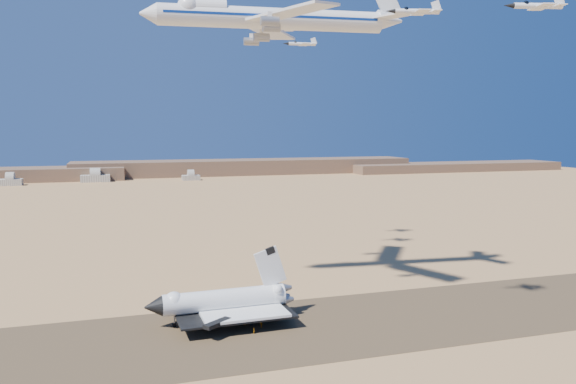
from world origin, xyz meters
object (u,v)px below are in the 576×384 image
object	(u,v)px
chase_jet_b	(537,6)
chase_jet_f	(301,44)
shuttle	(223,302)
crew_a	(254,331)
crew_c	(261,324)
carrier_747	(265,18)
chase_jet_a	(416,11)
chase_jet_e	(286,29)
crew_b	(245,322)

from	to	relation	value
chase_jet_b	chase_jet_f	size ratio (longest dim) A/B	0.97
shuttle	chase_jet_b	distance (m)	115.23
crew_a	crew_c	bearing A→B (deg)	-21.70
carrier_747	chase_jet_a	size ratio (longest dim) A/B	5.99
shuttle	crew_c	bearing A→B (deg)	-43.25
chase_jet_e	chase_jet_f	bearing A→B (deg)	71.86
chase_jet_a	chase_jet_f	bearing A→B (deg)	100.88
shuttle	carrier_747	distance (m)	91.30
crew_a	chase_jet_a	xyz separation A→B (m)	(41.93, -9.99, 85.87)
chase_jet_b	chase_jet_f	xyz separation A→B (m)	(-18.41, 128.13, 8.00)
crew_a	crew_b	distance (m)	7.53
crew_a	crew_b	world-z (taller)	crew_b
carrier_747	crew_a	bearing A→B (deg)	-104.44
shuttle	chase_jet_a	distance (m)	96.79
carrier_747	crew_c	bearing A→B (deg)	-101.80
carrier_747	chase_jet_e	world-z (taller)	carrier_747
carrier_747	crew_a	world-z (taller)	carrier_747
crew_b	chase_jet_f	xyz separation A→B (m)	(49.09, 94.71, 93.56)
crew_c	chase_jet_a	world-z (taller)	chase_jet_a
shuttle	carrier_747	xyz separation A→B (m)	(19.33, 23.75, 86.01)
chase_jet_a	carrier_747	bearing A→B (deg)	136.07
chase_jet_a	chase_jet_f	size ratio (longest dim) A/B	0.92
crew_a	chase_jet_a	bearing A→B (deg)	-87.36
chase_jet_b	chase_jet_e	world-z (taller)	chase_jet_e
shuttle	crew_c	distance (m)	13.28
chase_jet_e	chase_jet_f	size ratio (longest dim) A/B	1.00
crew_a	chase_jet_e	distance (m)	128.18
carrier_747	chase_jet_a	distance (m)	54.46
carrier_747	chase_jet_b	bearing A→B (deg)	-43.53
chase_jet_f	chase_jet_e	bearing A→B (deg)	-114.78
crew_b	crew_a	bearing A→B (deg)	148.50
carrier_747	chase_jet_a	world-z (taller)	carrier_747
chase_jet_e	crew_b	bearing A→B (deg)	-102.39
crew_c	chase_jet_a	xyz separation A→B (m)	(38.80, -14.02, 85.82)
shuttle	crew_c	size ratio (longest dim) A/B	23.83
carrier_747	chase_jet_f	xyz separation A→B (m)	(35.02, 66.19, 2.76)
crew_b	chase_jet_a	world-z (taller)	chase_jet_a
crew_b	chase_jet_e	size ratio (longest dim) A/B	0.12
shuttle	crew_b	size ratio (longest dim) A/B	23.47
shuttle	chase_jet_a	world-z (taller)	chase_jet_a
carrier_747	crew_c	world-z (taller)	carrier_747
crew_b	crew_c	distance (m)	5.27
crew_a	chase_jet_f	bearing A→B (deg)	-9.22
shuttle	crew_c	xyz separation A→B (m)	(9.25, -8.22, -4.80)
carrier_747	chase_jet_f	size ratio (longest dim) A/B	5.54
carrier_747	chase_jet_f	distance (m)	74.93
shuttle	crew_b	bearing A→B (deg)	-43.86
chase_jet_a	chase_jet_f	xyz separation A→B (m)	(6.30, 112.18, 7.75)
chase_jet_f	shuttle	bearing A→B (deg)	-114.29
crew_a	chase_jet_b	xyz separation A→B (m)	(66.63, -25.94, 85.63)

